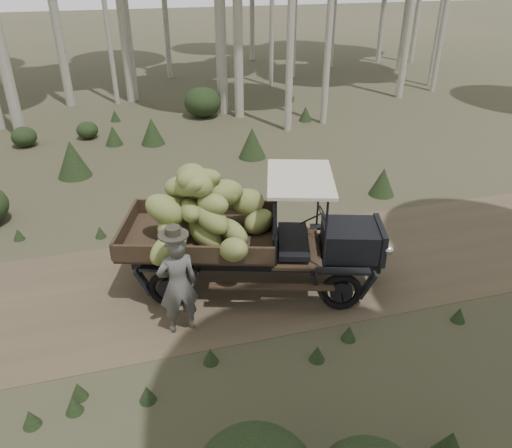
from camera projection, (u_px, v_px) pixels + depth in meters
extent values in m
plane|color=#473D2B|center=(153.00, 291.00, 10.18)|extent=(120.00, 120.00, 0.00)
cube|color=brown|center=(153.00, 291.00, 10.18)|extent=(70.00, 4.00, 0.01)
cube|color=black|center=(349.00, 239.00, 9.92)|extent=(1.32, 1.28, 0.59)
cube|color=black|center=(379.00, 240.00, 9.91)|extent=(0.42, 1.05, 0.66)
cube|color=black|center=(275.00, 234.00, 9.91)|extent=(0.53, 1.45, 0.59)
cube|color=#38281C|center=(200.00, 237.00, 10.00)|extent=(3.42, 2.72, 0.09)
cube|color=#38281C|center=(206.00, 207.00, 10.75)|extent=(2.87, 0.95, 0.34)
cube|color=#38281C|center=(193.00, 254.00, 9.07)|extent=(2.87, 0.95, 0.34)
cube|color=#38281C|center=(125.00, 228.00, 9.95)|extent=(0.63, 1.85, 0.34)
cube|color=beige|center=(300.00, 179.00, 9.33)|extent=(1.71, 2.09, 0.06)
cube|color=black|center=(257.00, 245.00, 10.52)|extent=(4.71, 1.56, 0.19)
cube|color=black|center=(255.00, 266.00, 9.81)|extent=(4.71, 1.56, 0.19)
torus|color=black|center=(332.00, 246.00, 10.99)|extent=(0.82, 0.38, 0.81)
torus|color=black|center=(341.00, 292.00, 9.50)|extent=(0.82, 0.38, 0.81)
torus|color=black|center=(183.00, 243.00, 11.08)|extent=(0.82, 0.38, 0.81)
torus|color=black|center=(169.00, 289.00, 9.58)|extent=(0.82, 0.38, 0.81)
sphere|color=beige|center=(379.00, 226.00, 10.30)|extent=(0.19, 0.19, 0.19)
sphere|color=beige|center=(389.00, 250.00, 9.46)|extent=(0.19, 0.19, 0.19)
ellipsoid|color=olive|center=(211.00, 205.00, 10.55)|extent=(0.82, 0.77, 0.56)
ellipsoid|color=olive|center=(165.00, 209.00, 9.57)|extent=(1.08, 1.03, 0.73)
ellipsoid|color=olive|center=(226.00, 191.00, 9.69)|extent=(0.81, 0.83, 0.52)
ellipsoid|color=olive|center=(203.00, 179.00, 9.43)|extent=(0.91, 0.86, 0.60)
ellipsoid|color=olive|center=(233.00, 231.00, 9.54)|extent=(0.78, 0.88, 0.61)
ellipsoid|color=olive|center=(191.00, 210.00, 9.57)|extent=(0.48, 0.99, 0.59)
ellipsoid|color=olive|center=(224.00, 193.00, 9.55)|extent=(0.84, 0.59, 0.54)
ellipsoid|color=olive|center=(192.00, 178.00, 9.46)|extent=(0.78, 0.85, 0.55)
ellipsoid|color=olive|center=(170.00, 230.00, 9.64)|extent=(0.51, 0.75, 0.58)
ellipsoid|color=olive|center=(212.00, 218.00, 9.33)|extent=(0.91, 1.02, 0.73)
ellipsoid|color=olive|center=(180.00, 187.00, 9.79)|extent=(0.83, 0.70, 0.54)
ellipsoid|color=olive|center=(189.00, 186.00, 9.30)|extent=(0.79, 1.00, 0.68)
ellipsoid|color=olive|center=(205.00, 233.00, 9.62)|extent=(0.84, 1.09, 0.69)
ellipsoid|color=olive|center=(188.00, 195.00, 10.27)|extent=(0.75, 1.06, 0.78)
ellipsoid|color=olive|center=(225.00, 194.00, 9.64)|extent=(0.73, 0.83, 0.52)
ellipsoid|color=olive|center=(192.00, 177.00, 9.45)|extent=(0.87, 0.93, 0.69)
ellipsoid|color=olive|center=(259.00, 222.00, 10.07)|extent=(0.88, 0.80, 0.54)
ellipsoid|color=olive|center=(247.00, 202.00, 10.07)|extent=(0.82, 0.59, 0.61)
ellipsoid|color=olive|center=(213.00, 204.00, 9.28)|extent=(0.79, 0.85, 0.52)
ellipsoid|color=olive|center=(198.00, 181.00, 9.31)|extent=(1.05, 0.73, 0.75)
ellipsoid|color=olive|center=(173.00, 242.00, 9.22)|extent=(0.51, 0.83, 0.46)
ellipsoid|color=olive|center=(229.00, 200.00, 10.09)|extent=(0.99, 0.84, 0.61)
ellipsoid|color=olive|center=(203.00, 189.00, 9.75)|extent=(0.99, 0.94, 0.66)
ellipsoid|color=olive|center=(198.00, 184.00, 9.26)|extent=(0.79, 0.86, 0.58)
ellipsoid|color=olive|center=(179.00, 205.00, 10.54)|extent=(0.59, 0.95, 0.70)
ellipsoid|color=olive|center=(168.00, 248.00, 8.95)|extent=(1.04, 0.79, 0.81)
ellipsoid|color=olive|center=(234.00, 250.00, 8.93)|extent=(0.69, 0.96, 0.75)
imported|color=#53504C|center=(178.00, 285.00, 8.71)|extent=(0.77, 0.56, 1.96)
cylinder|color=#302B22|center=(173.00, 235.00, 8.23)|extent=(0.59, 0.59, 0.03)
cylinder|color=#302B22|center=(173.00, 231.00, 8.20)|extent=(0.29, 0.29, 0.16)
cone|color=#233319|center=(152.00, 131.00, 17.83)|extent=(0.86, 0.86, 0.96)
ellipsoid|color=#233319|center=(203.00, 102.00, 20.74)|extent=(1.53, 1.53, 1.22)
cone|color=#233319|center=(449.00, 448.00, 6.61)|extent=(0.55, 0.55, 0.61)
cone|color=#233319|center=(72.00, 159.00, 15.17)|extent=(1.03, 1.03, 1.14)
cone|color=#233319|center=(115.00, 116.00, 20.38)|extent=(0.42, 0.42, 0.47)
cone|color=#233319|center=(383.00, 182.00, 14.08)|extent=(0.73, 0.73, 0.81)
ellipsoid|color=#233319|center=(313.00, 180.00, 14.66)|extent=(0.52, 0.52, 0.41)
ellipsoid|color=#233319|center=(87.00, 130.00, 18.44)|extent=(0.78, 0.78, 0.63)
ellipsoid|color=#233319|center=(24.00, 137.00, 17.65)|extent=(0.87, 0.87, 0.70)
cone|color=#233319|center=(305.00, 114.00, 20.39)|extent=(0.54, 0.54, 0.61)
cone|color=#233319|center=(252.00, 143.00, 16.62)|extent=(0.93, 0.93, 1.03)
cone|color=#233319|center=(113.00, 135.00, 17.80)|extent=(0.63, 0.63, 0.70)
cone|color=#233319|center=(73.00, 404.00, 7.44)|extent=(0.27, 0.27, 0.30)
cone|color=#233319|center=(147.00, 393.00, 7.63)|extent=(0.27, 0.27, 0.30)
cone|color=#233319|center=(349.00, 333.00, 8.85)|extent=(0.27, 0.27, 0.30)
cone|color=#233319|center=(253.00, 215.00, 12.83)|extent=(0.27, 0.27, 0.30)
cone|color=#233319|center=(18.00, 234.00, 11.95)|extent=(0.27, 0.27, 0.30)
cone|color=#233319|center=(30.00, 418.00, 7.23)|extent=(0.27, 0.27, 0.30)
cone|color=#233319|center=(100.00, 232.00, 12.06)|extent=(0.27, 0.27, 0.30)
cone|color=#233319|center=(179.00, 231.00, 12.09)|extent=(0.27, 0.27, 0.30)
cone|color=#233319|center=(211.00, 355.00, 8.35)|extent=(0.27, 0.27, 0.30)
cone|color=#233319|center=(317.00, 353.00, 8.40)|extent=(0.27, 0.27, 0.30)
cone|color=#233319|center=(78.00, 390.00, 7.69)|extent=(0.27, 0.27, 0.30)
cone|color=#233319|center=(131.00, 222.00, 12.49)|extent=(0.27, 0.27, 0.30)
cone|color=#233319|center=(459.00, 314.00, 9.30)|extent=(0.27, 0.27, 0.30)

